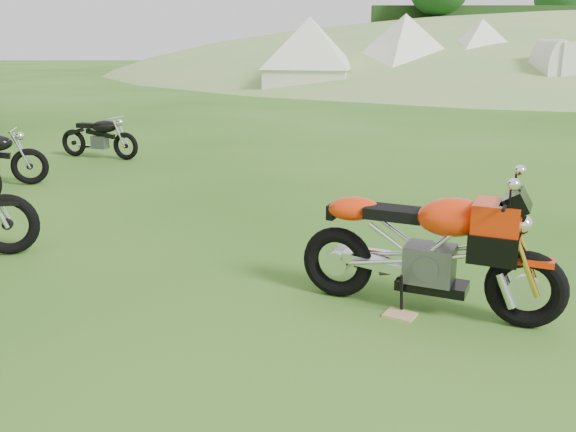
{
  "coord_description": "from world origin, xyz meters",
  "views": [
    {
      "loc": [
        -0.27,
        -5.74,
        2.25
      ],
      "look_at": [
        -0.2,
        0.4,
        0.53
      ],
      "focal_mm": 40.0,
      "sensor_mm": 36.0,
      "label": 1
    }
  ],
  "objects_px": {
    "vintage_moto_d": "(99,136)",
    "tent_left": "(310,57)",
    "sport_motorcycle": "(429,239)",
    "plywood_board": "(400,315)",
    "tent_right": "(480,57)",
    "tent_mid": "(404,56)"
  },
  "relations": [
    {
      "from": "sport_motorcycle",
      "to": "tent_left",
      "type": "xyz_separation_m",
      "value": [
        -0.02,
        22.11,
        0.8
      ]
    },
    {
      "from": "sport_motorcycle",
      "to": "tent_mid",
      "type": "xyz_separation_m",
      "value": [
        4.02,
        22.88,
        0.84
      ]
    },
    {
      "from": "sport_motorcycle",
      "to": "vintage_moto_d",
      "type": "height_order",
      "value": "sport_motorcycle"
    },
    {
      "from": "vintage_moto_d",
      "to": "tent_left",
      "type": "distance_m",
      "value": 15.7
    },
    {
      "from": "tent_left",
      "to": "tent_right",
      "type": "xyz_separation_m",
      "value": [
        7.27,
        0.79,
        -0.02
      ]
    },
    {
      "from": "vintage_moto_d",
      "to": "tent_left",
      "type": "height_order",
      "value": "tent_left"
    },
    {
      "from": "plywood_board",
      "to": "tent_mid",
      "type": "xyz_separation_m",
      "value": [
        4.25,
        23.01,
        1.47
      ]
    },
    {
      "from": "sport_motorcycle",
      "to": "plywood_board",
      "type": "bearing_deg",
      "value": -126.87
    },
    {
      "from": "sport_motorcycle",
      "to": "tent_right",
      "type": "height_order",
      "value": "tent_right"
    },
    {
      "from": "plywood_board",
      "to": "tent_mid",
      "type": "height_order",
      "value": "tent_mid"
    },
    {
      "from": "tent_left",
      "to": "sport_motorcycle",
      "type": "bearing_deg",
      "value": -78.51
    },
    {
      "from": "plywood_board",
      "to": "sport_motorcycle",
      "type": "bearing_deg",
      "value": 28.52
    },
    {
      "from": "sport_motorcycle",
      "to": "vintage_moto_d",
      "type": "distance_m",
      "value": 8.56
    },
    {
      "from": "sport_motorcycle",
      "to": "tent_right",
      "type": "xyz_separation_m",
      "value": [
        7.26,
        22.89,
        0.78
      ]
    },
    {
      "from": "plywood_board",
      "to": "tent_right",
      "type": "distance_m",
      "value": 24.25
    },
    {
      "from": "vintage_moto_d",
      "to": "tent_left",
      "type": "bearing_deg",
      "value": 92.58
    },
    {
      "from": "tent_left",
      "to": "tent_right",
      "type": "distance_m",
      "value": 7.31
    },
    {
      "from": "sport_motorcycle",
      "to": "tent_right",
      "type": "relative_size",
      "value": 0.65
    },
    {
      "from": "sport_motorcycle",
      "to": "tent_right",
      "type": "bearing_deg",
      "value": 97.03
    },
    {
      "from": "plywood_board",
      "to": "tent_left",
      "type": "xyz_separation_m",
      "value": [
        0.22,
        22.23,
        1.43
      ]
    },
    {
      "from": "vintage_moto_d",
      "to": "tent_mid",
      "type": "distance_m",
      "value": 18.01
    },
    {
      "from": "sport_motorcycle",
      "to": "plywood_board",
      "type": "relative_size",
      "value": 8.49
    }
  ]
}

